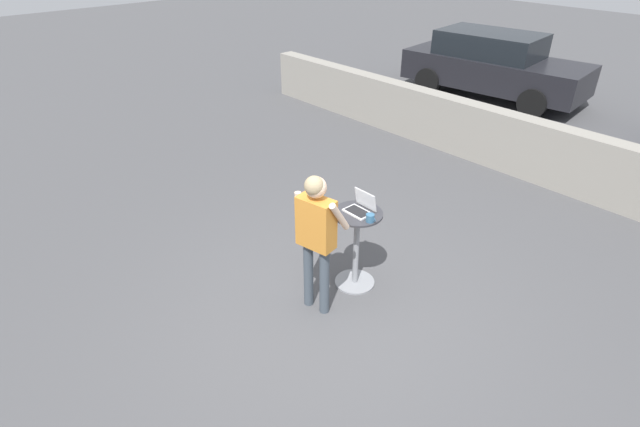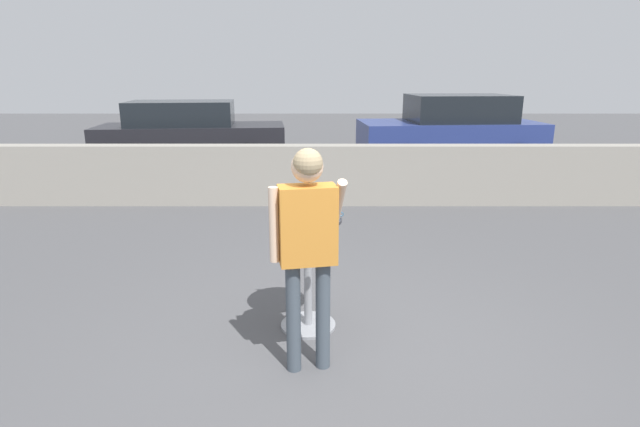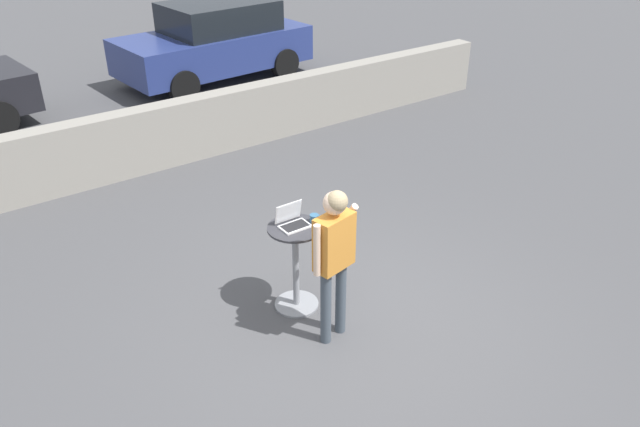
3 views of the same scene
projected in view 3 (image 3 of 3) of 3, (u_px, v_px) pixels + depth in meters
The scene contains 7 objects.
ground_plane at pixel (354, 326), 6.65m from camera, with size 50.00×50.00×0.00m, color #4C4C4F.
pavement_kerb at pixel (159, 136), 9.93m from camera, with size 14.02×0.35×1.02m.
cafe_table at pixel (296, 262), 6.68m from camera, with size 0.58×0.58×1.01m.
laptop at pixel (292, 221), 6.47m from camera, with size 0.31×0.25×0.24m.
coffee_mug at pixel (314, 218), 6.53m from camera, with size 0.13×0.10×0.09m.
standing_person at pixel (334, 248), 5.98m from camera, with size 0.55×0.43×1.70m.
parked_car_further_down at pixel (215, 41), 13.87m from camera, with size 4.35×2.26×1.70m.
Camera 3 is at (-3.36, -4.00, 4.30)m, focal length 35.00 mm.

